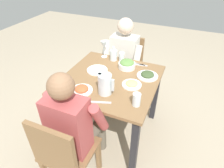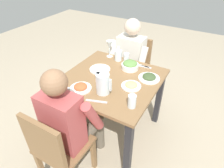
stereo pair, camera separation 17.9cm
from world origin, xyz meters
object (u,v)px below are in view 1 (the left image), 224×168
Objects in this scene: plate_yoghurt at (97,69)px; plate_rice_curry at (82,89)px; water_glass_by_pitcher at (122,57)px; salt_shaker at (62,90)px; oil_carafe at (114,55)px; water_glass_center at (56,85)px; wine_glass at (104,46)px; chair_near at (63,153)px; plate_dolmas at (147,75)px; chair_far at (127,65)px; dining_table at (110,88)px; salad_bowl at (127,64)px; water_pitcher at (105,84)px; plate_fries at (132,84)px; water_glass_far_right at (137,100)px; diner_near at (75,123)px; diner_far at (122,62)px.

plate_rice_curry reaches higher than plate_yoghurt.
salt_shaker is at bearing -109.97° from water_glass_by_pitcher.
plate_rice_curry is at bearing -93.11° from oil_carafe.
water_glass_center is 0.77m from wine_glass.
oil_carafe is (-0.04, 1.12, 0.32)m from chair_near.
wine_glass is (-0.58, 0.22, 0.12)m from plate_dolmas.
wine_glass is (-0.07, 0.32, 0.13)m from plate_yoghurt.
chair_far is 0.50m from oil_carafe.
chair_far is (-0.08, 0.75, -0.14)m from dining_table.
salad_bowl is 1.11× the size of oil_carafe.
water_pitcher is at bearing 76.68° from chair_near.
plate_yoghurt is 1.09× the size of plate_rice_curry.
salad_bowl is at bearing 117.57° from plate_fries.
water_glass_far_right is at bearing -60.16° from water_glass_by_pitcher.
plate_dolmas is 1.86× the size of water_glass_far_right.
salad_bowl is at bearing 81.41° from chair_near.
water_glass_far_right is at bearing -53.73° from oil_carafe.
water_glass_far_right is (0.43, 0.48, 0.32)m from chair_near.
water_glass_center reaches higher than water_glass_by_pitcher.
dining_table is at bearing -151.23° from plate_dolmas.
salt_shaker is (-0.18, -0.74, -0.03)m from oil_carafe.
plate_fries is 1.63× the size of water_glass_far_right.
plate_dolmas is at bearing 36.98° from water_glass_center.
plate_fries is 0.64m from salt_shaker.
diner_near is at bearing -37.74° from salt_shaker.
chair_near is 4.28× the size of plate_rice_curry.
water_pitcher is at bearing -80.13° from diner_far.
water_pitcher is (0.05, -0.23, 0.22)m from dining_table.
salt_shaker is at bearing -128.91° from dining_table.
water_glass_center reaches higher than plate_fries.
diner_near is at bearing -33.09° from water_glass_center.
water_glass_far_right is at bearing -66.96° from chair_far.
oil_carafe is 0.76m from salt_shaker.
chair_far is 4.02× the size of plate_dolmas.
salad_bowl is at bearing 34.30° from plate_yoghurt.
wine_glass is at bearing 157.73° from salad_bowl.
water_pitcher is 0.70m from wine_glass.
chair_far reaches higher than dining_table.
chair_far is 4.59× the size of plate_fries.
water_glass_center reaches higher than salt_shaker.
diner_far reaches higher than plate_rice_curry.
salt_shaker is at bearing -138.66° from plate_dolmas.
chair_near is at bearing -89.58° from chair_far.
dining_table is 17.04× the size of salt_shaker.
salt_shaker reaches higher than plate_dolmas.
plate_rice_curry is at bearing 106.92° from diner_near.
water_glass_far_right is (0.51, 0.01, 0.04)m from plate_rice_curry.
salt_shaker is at bearing -157.60° from water_pitcher.
dining_table is at bearing -57.93° from wine_glass.
dining_table is 1.08× the size of chair_far.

